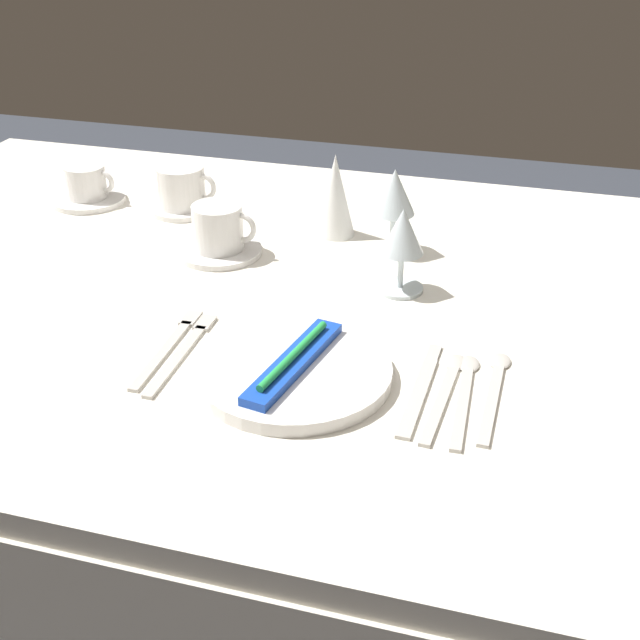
{
  "coord_description": "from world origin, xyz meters",
  "views": [
    {
      "loc": [
        0.31,
        -1.08,
        1.33
      ],
      "look_at": [
        0.04,
        -0.11,
        0.76
      ],
      "focal_mm": 47.39,
      "sensor_mm": 36.0,
      "label": 1
    }
  ],
  "objects_px": {
    "dinner_plate": "(294,372)",
    "fork_outer": "(184,350)",
    "fork_inner": "(170,345)",
    "spoon_dessert": "(465,388)",
    "coffee_cup_far": "(182,187)",
    "wine_glass_left": "(394,195)",
    "coffee_cup_left": "(87,182)",
    "napkin_folded": "(335,195)",
    "dinner_knife": "(420,391)",
    "spoon_tea": "(495,385)",
    "coffee_cup_right": "(219,227)",
    "toothbrush_package": "(294,361)",
    "wine_glass_centre": "(402,237)",
    "spoon_soup": "(447,386)"
  },
  "relations": [
    {
      "from": "dinner_plate",
      "to": "toothbrush_package",
      "type": "height_order",
      "value": "toothbrush_package"
    },
    {
      "from": "fork_inner",
      "to": "coffee_cup_far",
      "type": "bearing_deg",
      "value": 111.79
    },
    {
      "from": "coffee_cup_far",
      "to": "wine_glass_left",
      "type": "height_order",
      "value": "wine_glass_left"
    },
    {
      "from": "spoon_tea",
      "to": "wine_glass_left",
      "type": "distance_m",
      "value": 0.43
    },
    {
      "from": "toothbrush_package",
      "to": "fork_outer",
      "type": "relative_size",
      "value": 1.01
    },
    {
      "from": "toothbrush_package",
      "to": "wine_glass_centre",
      "type": "relative_size",
      "value": 1.62
    },
    {
      "from": "coffee_cup_left",
      "to": "coffee_cup_right",
      "type": "relative_size",
      "value": 0.89
    },
    {
      "from": "dinner_plate",
      "to": "fork_outer",
      "type": "xyz_separation_m",
      "value": [
        -0.16,
        0.02,
        -0.01
      ]
    },
    {
      "from": "fork_outer",
      "to": "coffee_cup_left",
      "type": "relative_size",
      "value": 2.19
    },
    {
      "from": "spoon_tea",
      "to": "coffee_cup_left",
      "type": "height_order",
      "value": "coffee_cup_left"
    },
    {
      "from": "spoon_dessert",
      "to": "wine_glass_left",
      "type": "xyz_separation_m",
      "value": [
        -0.17,
        0.38,
        0.1
      ]
    },
    {
      "from": "dinner_plate",
      "to": "fork_inner",
      "type": "relative_size",
      "value": 1.19
    },
    {
      "from": "dinner_plate",
      "to": "napkin_folded",
      "type": "height_order",
      "value": "napkin_folded"
    },
    {
      "from": "spoon_dessert",
      "to": "napkin_folded",
      "type": "xyz_separation_m",
      "value": [
        -0.28,
        0.42,
        0.07
      ]
    },
    {
      "from": "spoon_soup",
      "to": "wine_glass_left",
      "type": "relative_size",
      "value": 1.45
    },
    {
      "from": "dinner_plate",
      "to": "spoon_dessert",
      "type": "relative_size",
      "value": 1.2
    },
    {
      "from": "spoon_dessert",
      "to": "coffee_cup_left",
      "type": "distance_m",
      "value": 0.89
    },
    {
      "from": "wine_glass_left",
      "to": "napkin_folded",
      "type": "relative_size",
      "value": 0.99
    },
    {
      "from": "fork_outer",
      "to": "wine_glass_left",
      "type": "bearing_deg",
      "value": 62.96
    },
    {
      "from": "dinner_plate",
      "to": "coffee_cup_left",
      "type": "bearing_deg",
      "value": 139.51
    },
    {
      "from": "coffee_cup_right",
      "to": "napkin_folded",
      "type": "distance_m",
      "value": 0.21
    },
    {
      "from": "coffee_cup_left",
      "to": "spoon_tea",
      "type": "bearing_deg",
      "value": -27.83
    },
    {
      "from": "spoon_tea",
      "to": "coffee_cup_far",
      "type": "height_order",
      "value": "coffee_cup_far"
    },
    {
      "from": "dinner_knife",
      "to": "coffee_cup_left",
      "type": "height_order",
      "value": "coffee_cup_left"
    },
    {
      "from": "fork_inner",
      "to": "spoon_soup",
      "type": "bearing_deg",
      "value": 0.56
    },
    {
      "from": "spoon_soup",
      "to": "napkin_folded",
      "type": "bearing_deg",
      "value": 121.43
    },
    {
      "from": "fork_inner",
      "to": "napkin_folded",
      "type": "xyz_separation_m",
      "value": [
        0.12,
        0.43,
        0.07
      ]
    },
    {
      "from": "spoon_dessert",
      "to": "napkin_folded",
      "type": "height_order",
      "value": "napkin_folded"
    },
    {
      "from": "fork_outer",
      "to": "spoon_tea",
      "type": "distance_m",
      "value": 0.41
    },
    {
      "from": "spoon_dessert",
      "to": "coffee_cup_right",
      "type": "bearing_deg",
      "value": 146.55
    },
    {
      "from": "dinner_knife",
      "to": "fork_outer",
      "type": "bearing_deg",
      "value": 178.4
    },
    {
      "from": "napkin_folded",
      "to": "wine_glass_centre",
      "type": "bearing_deg",
      "value": -50.02
    },
    {
      "from": "fork_outer",
      "to": "spoon_soup",
      "type": "distance_m",
      "value": 0.35
    },
    {
      "from": "coffee_cup_right",
      "to": "wine_glass_left",
      "type": "bearing_deg",
      "value": 18.27
    },
    {
      "from": "fork_outer",
      "to": "wine_glass_centre",
      "type": "distance_m",
      "value": 0.36
    },
    {
      "from": "spoon_dessert",
      "to": "spoon_tea",
      "type": "height_order",
      "value": "same"
    },
    {
      "from": "spoon_soup",
      "to": "dinner_plate",
      "type": "bearing_deg",
      "value": -170.06
    },
    {
      "from": "spoon_soup",
      "to": "spoon_tea",
      "type": "relative_size",
      "value": 0.99
    },
    {
      "from": "fork_inner",
      "to": "spoon_tea",
      "type": "bearing_deg",
      "value": 2.9
    },
    {
      "from": "coffee_cup_left",
      "to": "wine_glass_left",
      "type": "relative_size",
      "value": 0.68
    },
    {
      "from": "spoon_tea",
      "to": "dinner_knife",
      "type": "bearing_deg",
      "value": -156.29
    },
    {
      "from": "coffee_cup_far",
      "to": "spoon_soup",
      "type": "bearing_deg",
      "value": -39.0
    },
    {
      "from": "fork_outer",
      "to": "coffee_cup_left",
      "type": "distance_m",
      "value": 0.6
    },
    {
      "from": "fork_inner",
      "to": "spoon_dessert",
      "type": "height_order",
      "value": "spoon_dessert"
    },
    {
      "from": "spoon_tea",
      "to": "coffee_cup_right",
      "type": "relative_size",
      "value": 1.92
    },
    {
      "from": "spoon_dessert",
      "to": "spoon_tea",
      "type": "bearing_deg",
      "value": 26.89
    },
    {
      "from": "spoon_soup",
      "to": "coffee_cup_right",
      "type": "relative_size",
      "value": 1.91
    },
    {
      "from": "toothbrush_package",
      "to": "wine_glass_centre",
      "type": "height_order",
      "value": "wine_glass_centre"
    },
    {
      "from": "fork_outer",
      "to": "coffee_cup_far",
      "type": "xyz_separation_m",
      "value": [
        -0.21,
        0.46,
        0.04
      ]
    },
    {
      "from": "dinner_plate",
      "to": "dinner_knife",
      "type": "height_order",
      "value": "dinner_plate"
    }
  ]
}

